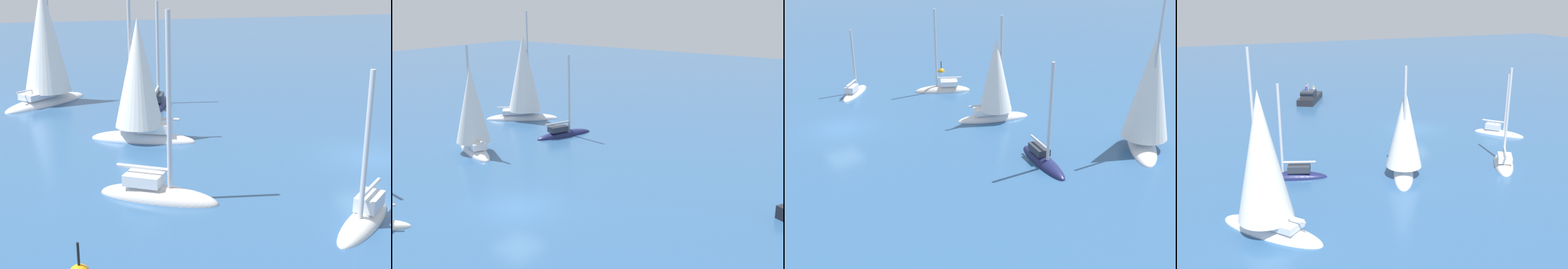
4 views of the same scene
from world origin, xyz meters
TOP-DOWN VIEW (x-y plane):
  - ground_plane at (0.00, 0.00)m, footprint 160.00×160.00m
  - sloop at (-5.78, -10.10)m, footprint 3.61×5.71m
  - ketch at (-13.40, -7.62)m, footprint 5.29×2.73m
  - sailboat at (-16.02, -14.60)m, footprint 5.82×6.27m

SIDE VIEW (x-z plane):
  - ground_plane at x=0.00m, z-range 0.00..0.00m
  - ketch at x=-13.40m, z-range -3.41..3.83m
  - sloop at x=-5.78m, z-range -1.32..7.16m
  - sailboat at x=-16.02m, z-range -1.63..8.94m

